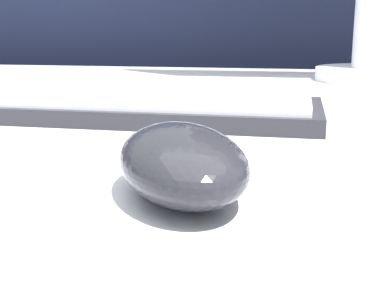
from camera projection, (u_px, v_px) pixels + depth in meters
The scene contains 3 objects.
partition_panel at pixel (218, 172), 1.23m from camera, with size 5.00×0.03×1.04m.
computer_mouse_near at pixel (182, 162), 0.29m from camera, with size 0.11×0.13×0.04m.
keyboard at pixel (126, 105), 0.53m from camera, with size 0.39×0.15×0.02m.
Camera 1 is at (0.13, -0.52, 0.87)m, focal length 50.00 mm.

